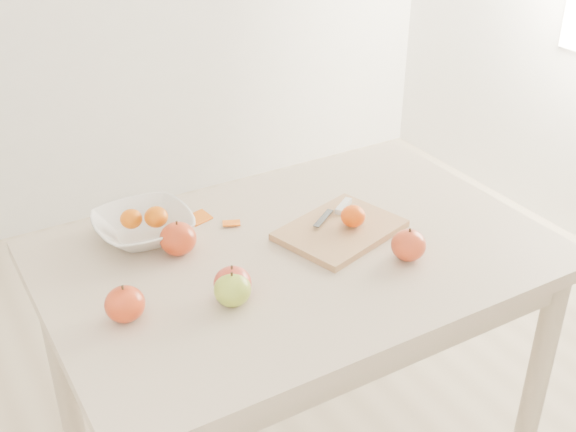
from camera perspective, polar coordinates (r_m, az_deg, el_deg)
table at (r=1.79m, az=0.81°, el=-5.37°), size 1.20×0.80×0.75m
cutting_board at (r=1.81m, az=4.15°, el=-1.11°), size 0.34×0.29×0.02m
board_tangerine at (r=1.80m, az=5.16°, el=-0.01°), size 0.06×0.06×0.05m
fruit_bowl at (r=1.81m, az=-11.35°, el=-0.84°), size 0.24×0.24×0.06m
bowl_tangerine_near at (r=1.80m, az=-12.28°, el=-0.22°), size 0.05×0.05×0.05m
bowl_tangerine_far at (r=1.79m, az=-10.38°, el=-0.07°), size 0.06×0.06×0.05m
orange_peel_a at (r=1.88m, az=-7.05°, el=-0.25°), size 0.07×0.06×0.01m
orange_peel_b at (r=1.85m, az=-4.49°, el=-0.62°), size 0.06×0.05×0.01m
paring_knife at (r=1.87m, az=4.14°, el=0.64°), size 0.16×0.09×0.01m
apple_green at (r=1.55m, az=-4.41°, el=-5.82°), size 0.08×0.08×0.07m
apple_red_b at (r=1.56m, az=-4.41°, el=-5.33°), size 0.08×0.08×0.07m
apple_red_e at (r=1.71m, az=9.50°, el=-2.28°), size 0.08×0.08×0.07m
apple_red_a at (r=1.73m, az=-8.69°, el=-1.79°), size 0.09×0.09×0.08m
apple_red_d at (r=1.54m, az=-12.76°, el=-6.80°), size 0.08×0.08×0.08m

